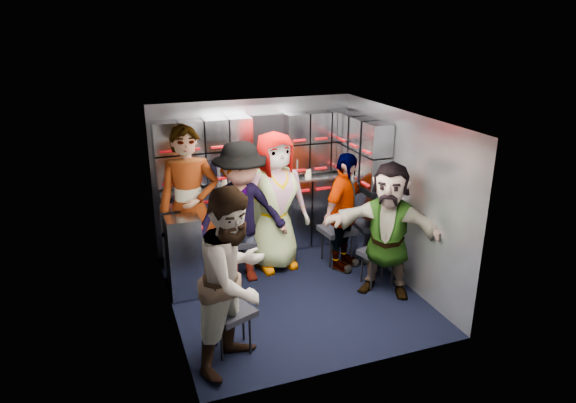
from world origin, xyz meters
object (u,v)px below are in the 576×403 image
object	(u,v)px
attendant_arc_c	(275,202)
attendant_arc_b	(241,214)
jump_seat_near_right	(378,255)
jump_seat_center	(271,236)
jump_seat_mid_right	(337,232)
attendant_standing	(190,208)
attendant_arc_d	(344,212)
attendant_arc_e	(388,230)
attendant_arc_a	(235,279)
jump_seat_mid_left	(239,243)
jump_seat_near_left	(232,315)

from	to	relation	value
attendant_arc_c	attendant_arc_b	bearing A→B (deg)	-163.25
attendant_arc_b	attendant_arc_c	distance (m)	0.55
jump_seat_near_right	attendant_arc_c	size ratio (longest dim) A/B	0.26
jump_seat_center	attendant_arc_c	xyz separation A→B (m)	(0.00, -0.18, 0.55)
attendant_arc_c	jump_seat_mid_right	bearing A→B (deg)	-17.52
attendant_standing	jump_seat_mid_right	bearing A→B (deg)	9.49
attendant_arc_d	attendant_arc_b	bearing A→B (deg)	138.47
jump_seat_near_right	attendant_standing	xyz separation A→B (m)	(-2.10, 0.84, 0.58)
jump_seat_near_right	attendant_arc_e	distance (m)	0.44
attendant_arc_d	attendant_standing	bearing A→B (deg)	135.30
attendant_arc_b	attendant_arc_e	bearing A→B (deg)	-29.89
jump_seat_center	jump_seat_mid_right	world-z (taller)	jump_seat_mid_right
attendant_arc_a	attendant_arc_c	bearing A→B (deg)	19.31
jump_seat_mid_left	attendant_arc_b	distance (m)	0.49
jump_seat_mid_left	attendant_arc_e	bearing A→B (deg)	-34.67
jump_seat_mid_right	jump_seat_mid_left	bearing A→B (deg)	174.94
jump_seat_near_left	jump_seat_mid_left	xyz separation A→B (m)	(0.48, 1.55, 0.02)
jump_seat_center	attendant_standing	bearing A→B (deg)	-167.62
jump_seat_mid_left	jump_seat_near_right	xyz separation A→B (m)	(1.51, -0.87, -0.02)
jump_seat_near_left	attendant_arc_c	size ratio (longest dim) A/B	0.27
attendant_arc_a	attendant_arc_c	distance (m)	2.03
jump_seat_mid_left	attendant_arc_a	world-z (taller)	attendant_arc_a
attendant_arc_b	attendant_arc_d	xyz separation A→B (m)	(1.32, -0.12, -0.11)
jump_seat_near_left	attendant_arc_c	xyz separation A→B (m)	(0.99, 1.59, 0.50)
jump_seat_center	jump_seat_near_right	size ratio (longest dim) A/B	0.86
attendant_arc_c	attendant_arc_d	distance (m)	0.89
attendant_arc_a	attendant_arc_e	size ratio (longest dim) A/B	1.09
attendant_arc_c	jump_seat_mid_left	bearing A→B (deg)	177.68
jump_seat_near_left	attendant_arc_e	world-z (taller)	attendant_arc_e
jump_seat_near_left	jump_seat_mid_right	xyz separation A→B (m)	(1.80, 1.44, 0.03)
attendant_arc_d	jump_seat_center	bearing A→B (deg)	111.17
jump_seat_near_left	jump_seat_near_right	world-z (taller)	same
attendant_arc_b	attendant_arc_c	xyz separation A→B (m)	(0.50, 0.22, 0.02)
attendant_arc_a	attendant_arc_e	xyz separation A→B (m)	(1.99, 0.69, -0.08)
jump_seat_mid_right	jump_seat_near_right	size ratio (longest dim) A/B	1.04
jump_seat_near_left	attendant_standing	world-z (taller)	attendant_standing
attendant_arc_a	attendant_arc_d	distance (m)	2.30
attendant_arc_a	attendant_arc_d	size ratio (longest dim) A/B	1.14
attendant_arc_c	attendant_arc_d	size ratio (longest dim) A/B	1.17
jump_seat_mid_right	attendant_arc_c	size ratio (longest dim) A/B	0.27
attendant_arc_c	attendant_arc_e	bearing A→B (deg)	-53.80
jump_seat_center	attendant_arc_d	bearing A→B (deg)	-32.36
jump_seat_near_left	attendant_standing	distance (m)	1.64
jump_seat_center	attendant_standing	xyz separation A→B (m)	(-1.09, -0.24, 0.63)
jump_seat_center	attendant_arc_e	world-z (taller)	attendant_arc_e
jump_seat_center	jump_seat_near_right	world-z (taller)	jump_seat_near_right
attendant_arc_a	attendant_arc_b	xyz separation A→B (m)	(0.48, 1.55, 0.01)
attendant_standing	attendant_arc_c	world-z (taller)	attendant_standing
jump_seat_mid_right	attendant_arc_d	size ratio (longest dim) A/B	0.32
jump_seat_mid_right	attendant_arc_c	distance (m)	0.95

